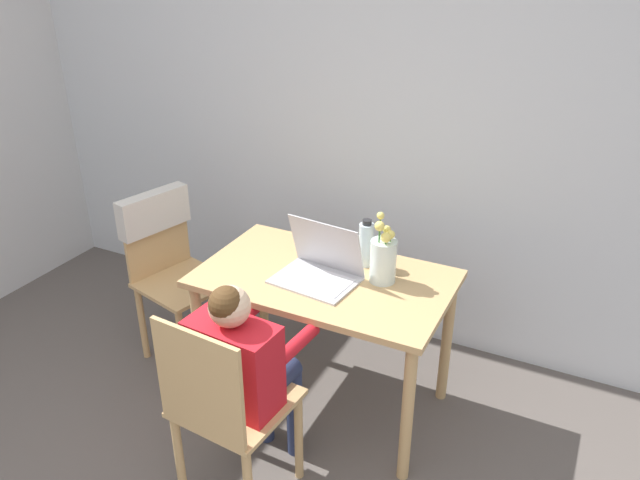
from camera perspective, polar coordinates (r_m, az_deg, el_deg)
wall_back at (r=3.24m, az=5.83°, el=11.47°), size 6.40×0.05×2.50m
dining_table at (r=2.82m, az=0.42°, el=-5.01°), size 1.12×0.66×0.71m
chair_occupied at (r=2.45m, az=-8.62°, el=-15.08°), size 0.43×0.43×0.89m
chair_spare at (r=3.31m, az=-13.87°, el=-0.82°), size 0.52×0.49×0.90m
person_seated at (r=2.44m, az=-7.00°, el=-10.97°), size 0.38×0.45×0.97m
laptop at (r=2.73m, az=-0.03°, el=-2.38°), size 0.38×0.30×0.26m
flower_vase at (r=2.69m, az=5.80°, el=-1.64°), size 0.12×0.12×0.32m
water_bottle at (r=2.82m, az=4.25°, el=-0.36°), size 0.07×0.07×0.23m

